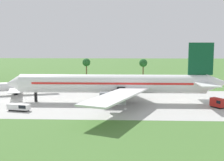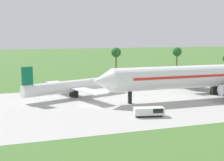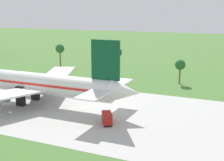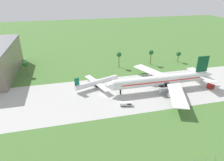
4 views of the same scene
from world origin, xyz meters
name	(u,v)px [view 1 (image 1 of 4)]	position (x,y,z in m)	size (l,w,h in m)	color
ground_plane	(8,101)	(0.00, 0.00, 0.00)	(600.00, 600.00, 0.00)	#477233
taxiway_strip	(8,101)	(0.00, 0.00, 0.01)	(320.00, 44.00, 0.02)	#B2B2AD
jet_airliner	(117,84)	(34.89, -1.16, 5.77)	(68.53, 59.97, 18.40)	white
regional_aircraft	(15,87)	(-2.01, 11.04, 2.93)	(27.83, 25.36, 8.89)	white
baggage_tug	(218,103)	(63.36, -7.73, 1.48)	(3.83, 4.44, 2.77)	black
fuel_truck	(19,107)	(8.78, -13.66, 1.04)	(6.36, 3.21, 1.88)	black
palm_tree_row	(92,66)	(22.35, 39.41, 8.47)	(118.04, 3.60, 11.76)	brown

